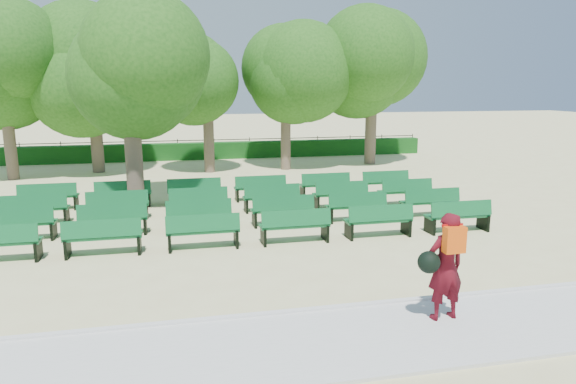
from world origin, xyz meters
The scene contains 9 objects.
ground centered at (0.00, 0.00, 0.00)m, with size 120.00×120.00×0.00m, color beige.
paving centered at (0.00, -7.40, 0.03)m, with size 30.00×2.20×0.06m, color silver.
curb centered at (0.00, -6.25, 0.05)m, with size 30.00×0.12×0.10m, color silver.
hedge centered at (0.00, 14.00, 0.45)m, with size 26.00×0.70×0.90m, color #144E16.
fence centered at (0.00, 14.40, 0.00)m, with size 26.00×0.10×1.02m, color black, non-canonical shape.
tree_line centered at (0.00, 10.00, 0.00)m, with size 21.80×6.80×7.04m, color #285D19, non-canonical shape.
bench_array centered at (-0.59, 0.51, 0.09)m, with size 1.82×0.70×1.13m.
tree_among centered at (-2.47, 2.41, 4.33)m, with size 4.42×4.42×6.35m.
person centered at (3.10, -7.05, 1.02)m, with size 0.89×0.55×1.85m.
Camera 1 is at (-1.23, -14.40, 3.94)m, focal length 32.00 mm.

